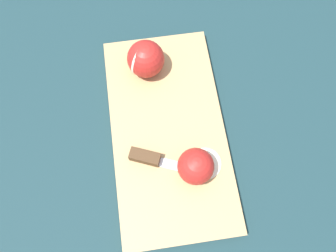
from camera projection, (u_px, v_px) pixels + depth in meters
The scene contains 6 objects.
ground_plane at pixel (168, 133), 0.64m from camera, with size 4.00×4.00×0.00m, color #193338.
cutting_board at pixel (168, 131), 0.63m from camera, with size 0.45×0.28×0.02m.
apple_half_left at pixel (144, 59), 0.63m from camera, with size 0.07×0.07×0.07m.
apple_half_right at pixel (196, 166), 0.57m from camera, with size 0.07×0.07×0.07m.
knife at pixel (150, 158), 0.60m from camera, with size 0.09×0.13×0.02m.
apple_slice at pixel (205, 164), 0.60m from camera, with size 0.06×0.06×0.00m.
Camera 1 is at (0.19, -0.06, 0.61)m, focal length 35.00 mm.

